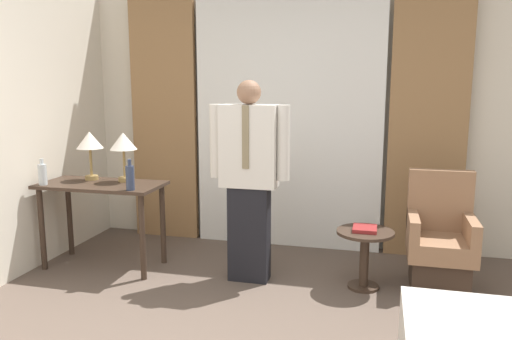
{
  "coord_description": "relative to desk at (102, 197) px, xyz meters",
  "views": [
    {
      "loc": [
        0.91,
        -2.15,
        1.69
      ],
      "look_at": [
        -0.04,
        1.65,
        0.99
      ],
      "focal_mm": 35.0,
      "sensor_mm": 36.0,
      "label": 1
    }
  ],
  "objects": [
    {
      "name": "wall_back",
      "position": [
        1.52,
        1.14,
        0.7
      ],
      "size": [
        10.0,
        0.06,
        2.7
      ],
      "color": "silver",
      "rests_on": "ground_plane"
    },
    {
      "name": "curtain_sheer_center",
      "position": [
        1.52,
        1.01,
        0.64
      ],
      "size": [
        1.89,
        0.06,
        2.58
      ],
      "color": "white",
      "rests_on": "ground_plane"
    },
    {
      "name": "curtain_drape_left",
      "position": [
        0.18,
        1.01,
        0.64
      ],
      "size": [
        0.71,
        0.06,
        2.58
      ],
      "color": "#997047",
      "rests_on": "ground_plane"
    },
    {
      "name": "curtain_drape_right",
      "position": [
        2.86,
        1.01,
        0.64
      ],
      "size": [
        0.71,
        0.06,
        2.58
      ],
      "color": "#997047",
      "rests_on": "ground_plane"
    },
    {
      "name": "desk",
      "position": [
        0.0,
        0.0,
        0.0
      ],
      "size": [
        1.11,
        0.53,
        0.78
      ],
      "color": "#38281E",
      "rests_on": "ground_plane"
    },
    {
      "name": "table_lamp_left",
      "position": [
        -0.17,
        0.13,
        0.48
      ],
      "size": [
        0.24,
        0.24,
        0.45
      ],
      "color": "#9E7F47",
      "rests_on": "desk"
    },
    {
      "name": "table_lamp_right",
      "position": [
        0.17,
        0.13,
        0.48
      ],
      "size": [
        0.24,
        0.24,
        0.45
      ],
      "color": "#9E7F47",
      "rests_on": "desk"
    },
    {
      "name": "bottle_near_edge",
      "position": [
        0.4,
        -0.2,
        0.24
      ],
      "size": [
        0.07,
        0.07,
        0.27
      ],
      "color": "#2D3851",
      "rests_on": "desk"
    },
    {
      "name": "bottle_by_lamp",
      "position": [
        -0.46,
        -0.19,
        0.23
      ],
      "size": [
        0.07,
        0.07,
        0.24
      ],
      "color": "silver",
      "rests_on": "desk"
    },
    {
      "name": "person",
      "position": [
        1.38,
        0.02,
        0.27
      ],
      "size": [
        0.68,
        0.22,
        1.7
      ],
      "color": "black",
      "rests_on": "ground_plane"
    },
    {
      "name": "armchair",
      "position": [
        2.94,
        0.26,
        -0.3
      ],
      "size": [
        0.52,
        0.54,
        0.96
      ],
      "color": "#38281E",
      "rests_on": "ground_plane"
    },
    {
      "name": "side_table",
      "position": [
        2.34,
        0.07,
        -0.32
      ],
      "size": [
        0.47,
        0.47,
        0.49
      ],
      "color": "#38281E",
      "rests_on": "ground_plane"
    },
    {
      "name": "book",
      "position": [
        2.34,
        0.08,
        -0.15
      ],
      "size": [
        0.19,
        0.22,
        0.03
      ],
      "color": "maroon",
      "rests_on": "side_table"
    }
  ]
}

